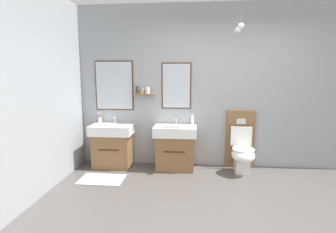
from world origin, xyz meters
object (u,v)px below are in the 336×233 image
(toilet, at_px, (241,149))
(vanity_sink_right, at_px, (175,146))
(folded_hand_towel, at_px, (172,126))
(soap_dispenser, at_px, (193,119))
(vanity_sink_left, at_px, (113,144))
(toothbrush_cup, at_px, (100,119))

(toilet, bearing_deg, vanity_sink_right, -179.48)
(folded_hand_towel, bearing_deg, soap_dispenser, 45.29)
(vanity_sink_left, relative_size, soap_dispenser, 3.80)
(folded_hand_towel, bearing_deg, toothbrush_cup, 166.49)
(toilet, height_order, toothbrush_cup, toilet)
(vanity_sink_left, bearing_deg, toilet, 0.26)
(soap_dispenser, bearing_deg, vanity_sink_left, -172.56)
(vanity_sink_left, xyz_separation_m, toothbrush_cup, (-0.28, 0.17, 0.41))
(vanity_sink_left, height_order, folded_hand_towel, folded_hand_towel)
(vanity_sink_right, bearing_deg, toilet, 0.52)
(toilet, xyz_separation_m, folded_hand_towel, (-1.15, -0.16, 0.39))
(vanity_sink_right, height_order, folded_hand_towel, folded_hand_towel)
(vanity_sink_left, height_order, toilet, toilet)
(toilet, distance_m, toothbrush_cup, 2.53)
(toilet, distance_m, folded_hand_towel, 1.23)
(vanity_sink_right, distance_m, toothbrush_cup, 1.45)
(vanity_sink_right, xyz_separation_m, folded_hand_towel, (-0.04, -0.15, 0.38))
(toilet, distance_m, soap_dispenser, 0.96)
(soap_dispenser, height_order, folded_hand_towel, soap_dispenser)
(toothbrush_cup, bearing_deg, folded_hand_towel, -13.51)
(toothbrush_cup, bearing_deg, vanity_sink_left, -31.65)
(vanity_sink_right, distance_m, soap_dispenser, 0.55)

